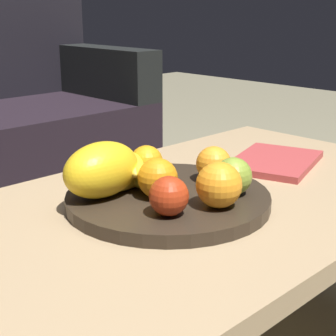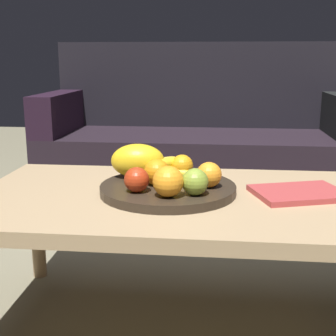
# 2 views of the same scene
# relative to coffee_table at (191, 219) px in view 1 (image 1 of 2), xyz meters

# --- Properties ---
(coffee_table) EXTENTS (1.23, 0.67, 0.43)m
(coffee_table) POSITION_rel_coffee_table_xyz_m (0.00, 0.00, 0.00)
(coffee_table) COLOR tan
(coffee_table) RESTS_ON ground_plane
(fruit_bowl) EXTENTS (0.39, 0.39, 0.03)m
(fruit_bowl) POSITION_rel_coffee_table_xyz_m (-0.05, 0.01, 0.06)
(fruit_bowl) COLOR #2F251B
(fruit_bowl) RESTS_ON coffee_table
(melon_large_front) EXTENTS (0.17, 0.12, 0.10)m
(melon_large_front) POSITION_rel_coffee_table_xyz_m (-0.15, 0.09, 0.12)
(melon_large_front) COLOR yellow
(melon_large_front) RESTS_ON fruit_bowl
(orange_front) EXTENTS (0.08, 0.08, 0.08)m
(orange_front) POSITION_rel_coffee_table_xyz_m (-0.09, 0.01, 0.11)
(orange_front) COLOR orange
(orange_front) RESTS_ON fruit_bowl
(orange_left) EXTENTS (0.07, 0.07, 0.07)m
(orange_left) POSITION_rel_coffee_table_xyz_m (-0.02, 0.11, 0.10)
(orange_left) COLOR orange
(orange_left) RESTS_ON fruit_bowl
(orange_right) EXTENTS (0.08, 0.08, 0.08)m
(orange_right) POSITION_rel_coffee_table_xyz_m (-0.04, -0.10, 0.11)
(orange_right) COLOR orange
(orange_right) RESTS_ON fruit_bowl
(orange_back) EXTENTS (0.07, 0.07, 0.07)m
(orange_back) POSITION_rel_coffee_table_xyz_m (0.06, -0.00, 0.10)
(orange_back) COLOR orange
(orange_back) RESTS_ON fruit_bowl
(apple_front) EXTENTS (0.07, 0.07, 0.07)m
(apple_front) POSITION_rel_coffee_table_xyz_m (0.03, -0.08, 0.10)
(apple_front) COLOR olive
(apple_front) RESTS_ON fruit_bowl
(apple_left) EXTENTS (0.07, 0.07, 0.07)m
(apple_left) POSITION_rel_coffee_table_xyz_m (-0.13, -0.07, 0.10)
(apple_left) COLOR #B03114
(apple_left) RESTS_ON fruit_bowl
(banana_bunch) EXTENTS (0.17, 0.16, 0.06)m
(banana_bunch) POSITION_rel_coffee_table_xyz_m (-0.07, 0.09, 0.10)
(banana_bunch) COLOR yellow
(banana_bunch) RESTS_ON fruit_bowl
(magazine) EXTENTS (0.29, 0.25, 0.02)m
(magazine) POSITION_rel_coffee_table_xyz_m (0.32, 0.03, 0.05)
(magazine) COLOR #AF3D3D
(magazine) RESTS_ON coffee_table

